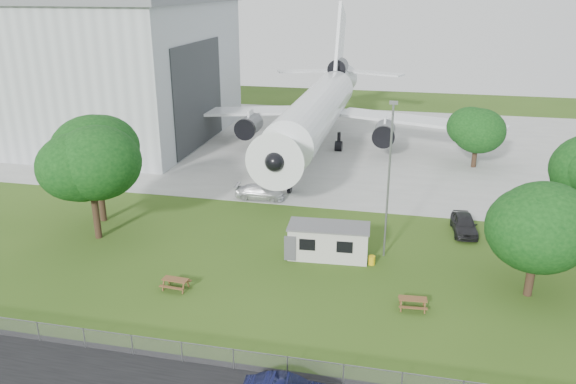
% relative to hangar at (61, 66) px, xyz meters
% --- Properties ---
extents(ground, '(160.00, 160.00, 0.00)m').
position_rel_hangar_xyz_m(ground, '(37.97, -36.00, -9.41)').
color(ground, '#42611E').
extents(concrete_apron, '(120.00, 46.00, 0.03)m').
position_rel_hangar_xyz_m(concrete_apron, '(37.97, 2.00, -9.39)').
color(concrete_apron, '#B7B7B2').
rests_on(concrete_apron, ground).
extents(hangar, '(43.00, 31.00, 18.55)m').
position_rel_hangar_xyz_m(hangar, '(0.00, 0.00, 0.00)').
color(hangar, '#B2B7BC').
rests_on(hangar, ground).
extents(airliner, '(46.36, 47.73, 17.69)m').
position_rel_hangar_xyz_m(airliner, '(35.97, -0.14, -4.14)').
color(airliner, white).
rests_on(airliner, ground).
extents(site_cabin, '(6.83, 3.08, 2.62)m').
position_rel_hangar_xyz_m(site_cabin, '(41.98, -30.88, -8.09)').
color(site_cabin, beige).
rests_on(site_cabin, ground).
extents(picnic_west, '(1.91, 1.63, 0.76)m').
position_rel_hangar_xyz_m(picnic_west, '(32.39, -38.05, -9.41)').
color(picnic_west, brown).
rests_on(picnic_west, ground).
extents(picnic_east, '(1.91, 1.63, 0.76)m').
position_rel_hangar_xyz_m(picnic_east, '(48.43, -37.10, -9.41)').
color(picnic_east, brown).
rests_on(picnic_east, ground).
extents(fence, '(58.00, 0.04, 1.30)m').
position_rel_hangar_xyz_m(fence, '(37.97, -45.50, -9.41)').
color(fence, gray).
rests_on(fence, ground).
extents(lamp_mast, '(0.16, 0.16, 12.00)m').
position_rel_hangar_xyz_m(lamp_mast, '(46.17, -29.80, -3.41)').
color(lamp_mast, slate).
rests_on(lamp_mast, ground).
extents(tree_west_big, '(7.51, 7.51, 9.83)m').
position_rel_hangar_xyz_m(tree_west_big, '(21.25, -28.11, -3.35)').
color(tree_west_big, '#382619').
rests_on(tree_west_big, ground).
extents(tree_west_small, '(7.51, 7.51, 9.96)m').
position_rel_hangar_xyz_m(tree_west_small, '(22.73, -31.52, -3.21)').
color(tree_west_small, '#382619').
rests_on(tree_west_small, ground).
extents(tree_east_front, '(6.83, 6.83, 8.56)m').
position_rel_hangar_xyz_m(tree_east_front, '(56.06, -33.64, -4.28)').
color(tree_east_front, '#382619').
rests_on(tree_east_front, ground).
extents(tree_far_apron, '(6.82, 6.82, 7.85)m').
position_rel_hangar_xyz_m(tree_far_apron, '(54.95, -4.55, -4.98)').
color(tree_far_apron, '#382619').
rests_on(tree_far_apron, ground).
extents(car_ne_hatch, '(2.24, 4.86, 1.61)m').
position_rel_hangar_xyz_m(car_ne_hatch, '(52.52, -23.99, -8.60)').
color(car_ne_hatch, black).
rests_on(car_ne_hatch, ground).
extents(car_ne_sedan, '(2.49, 4.44, 1.39)m').
position_rel_hangar_xyz_m(car_ne_sedan, '(60.45, -24.04, -8.71)').
color(car_ne_sedan, silver).
rests_on(car_ne_sedan, ground).
extents(car_apron_van, '(4.97, 2.23, 1.42)m').
position_rel_hangar_xyz_m(car_apron_van, '(33.52, -19.94, -8.70)').
color(car_apron_van, white).
rests_on(car_apron_van, ground).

